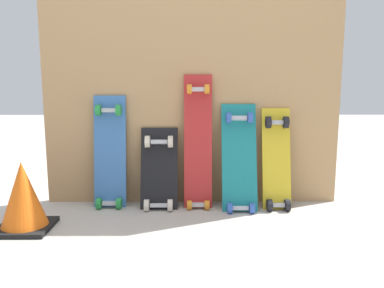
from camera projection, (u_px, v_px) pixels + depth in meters
The scene contains 8 objects.
ground_plane at pixel (192, 204), 2.48m from camera, with size 12.00×12.00×0.00m, color #B2AAA0.
plywood_wall_panel at pixel (192, 68), 2.41m from camera, with size 1.81×0.04×1.67m, color tan.
skateboard_blue at pixel (110, 157), 2.41m from camera, with size 0.19×0.17×0.73m.
skateboard_black at pixel (159, 173), 2.40m from camera, with size 0.22×0.22×0.54m.
skateboard_red at pixel (198, 147), 2.40m from camera, with size 0.17×0.19×0.86m.
skateboard_teal at pixel (239, 163), 2.37m from camera, with size 0.21×0.25×0.69m.
skateboard_yellow at pixel (277, 164), 2.39m from camera, with size 0.17×0.22×0.66m.
traffic_cone at pixel (23, 197), 2.04m from camera, with size 0.27×0.27×0.36m.
Camera 1 is at (-0.01, -2.39, 0.78)m, focal length 37.33 mm.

